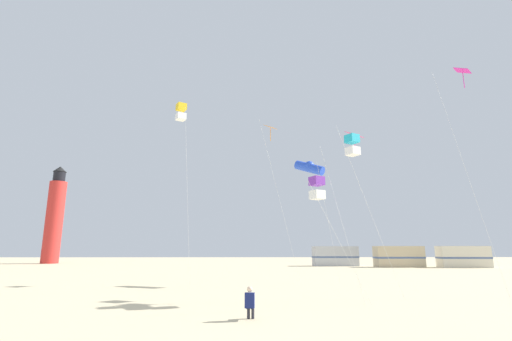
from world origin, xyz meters
name	(u,v)px	position (x,y,z in m)	size (l,w,h in m)	color
kite_flyer_standing	(250,302)	(0.24, 7.17, 0.61)	(0.37, 0.53, 1.16)	navy
kite_diamond_rainbow	(355,140)	(6.54, 14.24, 8.83)	(3.11, 2.23, 9.43)	silver
kite_box_violet	(317,188)	(3.59, 11.37, 5.45)	(2.95, 2.55, 6.03)	silver
kite_tube_blue	(309,167)	(4.83, 20.82, 8.64)	(3.23, 3.10, 9.34)	silver
kite_diamond_magenta	(463,81)	(13.66, 14.43, 12.86)	(2.44, 2.44, 13.80)	silver
kite_diamond_orange	(271,134)	(1.96, 22.15, 11.78)	(3.08, 2.68, 12.62)	silver
kite_box_gold	(181,112)	(-4.47, 16.74, 11.52)	(1.38, 1.42, 12.12)	silver
kite_box_cyan	(352,145)	(5.78, 12.34, 7.97)	(2.11, 2.11, 8.56)	silver
lighthouse_distant	(55,217)	(-33.65, 57.00, 7.84)	(2.80, 2.80, 16.80)	red
rv_van_silver	(335,256)	(12.71, 47.66, 1.39)	(6.56, 2.68, 2.80)	#B7BABF
rv_van_tan	(399,257)	(20.64, 44.09, 1.39)	(6.48, 2.46, 2.80)	#C6B28C
rv_van_cream	(463,257)	(28.96, 43.05, 1.39)	(6.58, 2.77, 2.80)	beige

